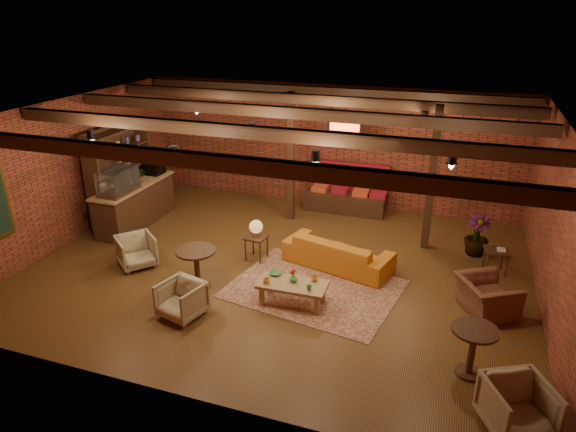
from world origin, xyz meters
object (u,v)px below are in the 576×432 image
(sofa, at_px, (338,252))
(coffee_table, at_px, (292,285))
(armchair_a, at_px, (136,250))
(round_table_right, at_px, (473,344))
(armchair_right, at_px, (487,291))
(side_table_lamp, at_px, (256,230))
(side_table_book, at_px, (497,251))
(armchair_b, at_px, (181,298))
(armchair_far, at_px, (518,405))
(plant_tall, at_px, (483,197))
(round_table_left, at_px, (197,262))

(sofa, height_order, coffee_table, coffee_table)
(armchair_a, xyz_separation_m, round_table_right, (6.63, -1.30, 0.16))
(coffee_table, xyz_separation_m, armchair_right, (3.33, 0.86, 0.04))
(side_table_lamp, height_order, armchair_a, side_table_lamp)
(sofa, distance_m, side_table_book, 3.19)
(armchair_b, relative_size, armchair_far, 0.90)
(sofa, distance_m, armchair_right, 3.01)
(round_table_right, relative_size, armchair_far, 0.99)
(side_table_book, height_order, armchair_far, armchair_far)
(armchair_a, bearing_deg, plant_tall, -26.70)
(armchair_a, height_order, plant_tall, plant_tall)
(armchair_right, bearing_deg, round_table_right, 142.41)
(coffee_table, relative_size, side_table_lamp, 1.39)
(round_table_right, bearing_deg, armchair_far, -59.01)
(sofa, relative_size, armchair_right, 2.32)
(side_table_book, bearing_deg, armchair_right, -96.56)
(armchair_b, relative_size, armchair_right, 0.73)
(coffee_table, xyz_separation_m, round_table_right, (3.10, -0.97, 0.15))
(sofa, height_order, round_table_right, round_table_right)
(round_table_left, distance_m, side_table_book, 5.99)
(armchair_a, height_order, armchair_b, armchair_a)
(armchair_b, relative_size, round_table_right, 0.90)
(round_table_left, xyz_separation_m, armchair_b, (0.22, -0.98, -0.18))
(plant_tall, bearing_deg, round_table_right, -90.59)
(armchair_b, bearing_deg, plant_tall, 55.35)
(armchair_far, bearing_deg, round_table_left, 133.78)
(side_table_lamp, xyz_separation_m, round_table_left, (-0.62, -1.47, -0.15))
(side_table_book, bearing_deg, round_table_right, -96.89)
(round_table_left, bearing_deg, armchair_a, 167.45)
(side_table_lamp, xyz_separation_m, plant_tall, (4.43, 1.77, 0.67))
(coffee_table, relative_size, armchair_far, 1.58)
(coffee_table, bearing_deg, sofa, 75.29)
(armchair_right, xyz_separation_m, plant_tall, (-0.19, 2.35, 0.93))
(round_table_left, relative_size, round_table_right, 1.01)
(round_table_left, xyz_separation_m, side_table_book, (5.43, 2.53, -0.07))
(sofa, xyz_separation_m, armchair_right, (2.89, -0.82, 0.10))
(side_table_lamp, distance_m, armchair_far, 6.00)
(round_table_right, bearing_deg, armchair_right, 82.81)
(armchair_a, relative_size, armchair_b, 1.04)
(armchair_b, bearing_deg, armchair_a, 158.24)
(armchair_right, bearing_deg, sofa, 43.80)
(side_table_lamp, distance_m, armchair_right, 4.67)
(round_table_right, bearing_deg, plant_tall, 89.41)
(armchair_a, xyz_separation_m, plant_tall, (6.68, 2.88, 0.98))
(side_table_lamp, bearing_deg, round_table_left, -113.04)
(side_table_lamp, height_order, plant_tall, plant_tall)
(coffee_table, relative_size, side_table_book, 2.40)
(sofa, xyz_separation_m, coffee_table, (-0.44, -1.68, 0.05))
(coffee_table, bearing_deg, side_table_lamp, 131.99)
(armchair_b, bearing_deg, armchair_right, 34.69)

